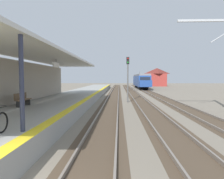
% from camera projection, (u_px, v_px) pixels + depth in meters
% --- Properties ---
extents(station_platform, '(5.00, 80.00, 0.91)m').
position_uv_depth(station_platform, '(68.00, 101.00, 20.17)').
color(station_platform, '#999993').
rests_on(station_platform, ground).
extents(station_building_with_canopy, '(4.85, 24.00, 4.43)m').
position_uv_depth(station_building_with_canopy, '(17.00, 80.00, 13.55)').
color(station_building_with_canopy, '#4C4C4C').
rests_on(station_building_with_canopy, ground).
extents(track_pair_nearest_platform, '(2.34, 120.00, 0.16)m').
position_uv_depth(track_pair_nearest_platform, '(112.00, 101.00, 24.02)').
color(track_pair_nearest_platform, '#4C3D2D').
rests_on(track_pair_nearest_platform, ground).
extents(track_pair_middle, '(2.34, 120.00, 0.16)m').
position_uv_depth(track_pair_middle, '(140.00, 101.00, 23.90)').
color(track_pair_middle, '#4C3D2D').
rests_on(track_pair_middle, ground).
extents(track_pair_far_side, '(2.34, 120.00, 0.16)m').
position_uv_depth(track_pair_far_side, '(169.00, 101.00, 23.77)').
color(track_pair_far_side, '#4C3D2D').
rests_on(track_pair_far_side, ground).
extents(approaching_train, '(2.93, 19.60, 4.76)m').
position_uv_depth(approaching_train, '(141.00, 81.00, 54.06)').
color(approaching_train, navy).
rests_on(approaching_train, ground).
extents(rail_signal_post, '(0.32, 0.34, 5.20)m').
position_uv_depth(rail_signal_post, '(128.00, 75.00, 22.63)').
color(rail_signal_post, '#4C4C4C').
rests_on(rail_signal_post, ground).
extents(platform_bench, '(0.45, 1.60, 0.88)m').
position_uv_depth(platform_bench, '(22.00, 99.00, 13.28)').
color(platform_bench, brown).
rests_on(platform_bench, station_platform).
extents(distant_trackside_house, '(6.60, 5.28, 6.40)m').
position_uv_depth(distant_trackside_house, '(157.00, 77.00, 69.81)').
color(distant_trackside_house, maroon).
rests_on(distant_trackside_house, ground).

